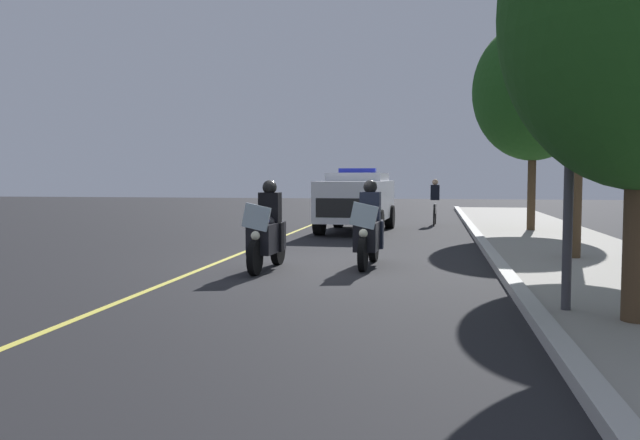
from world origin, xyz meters
name	(u,v)px	position (x,y,z in m)	size (l,w,h in m)	color
ground_plane	(318,266)	(0.00, 0.00, 0.00)	(80.00, 80.00, 0.00)	black
curb_strip	(500,266)	(0.00, 3.55, 0.07)	(48.00, 0.24, 0.15)	#B7B5AD
sidewalk_strip	(604,269)	(0.00, 5.45, 0.05)	(48.00, 3.60, 0.10)	gray
lane_stripe_center	(216,263)	(0.00, -2.13, 0.00)	(48.00, 0.12, 0.01)	#E0D14C
police_motorcycle_lead_left	(267,233)	(0.74, -0.85, 0.70)	(2.14, 0.59, 1.72)	black
police_motorcycle_lead_right	(369,231)	(-0.09, 1.02, 0.70)	(2.14, 0.59, 1.72)	black
police_suv	(357,199)	(-8.28, -0.15, 1.07)	(4.99, 2.26, 2.05)	silver
cyclist_background	(435,202)	(-11.59, 2.35, 0.84)	(1.76, 0.33, 1.69)	black
traffic_light	(572,71)	(4.30, 3.95, 3.10)	(0.38, 0.28, 4.11)	#38383D
tree_mid_block	(578,46)	(-1.41, 5.16, 4.45)	(2.72, 2.72, 5.96)	#4C3823
tree_far_back	(534,91)	(-8.61, 5.33, 4.45)	(3.75, 3.75, 6.53)	#4C3823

